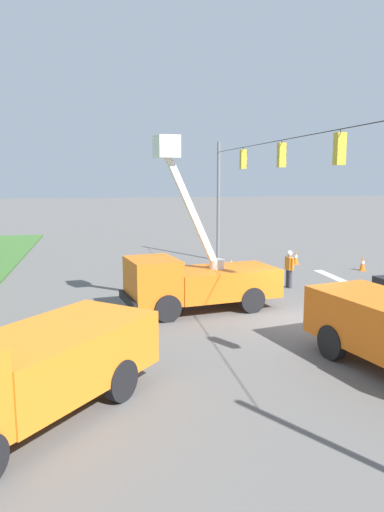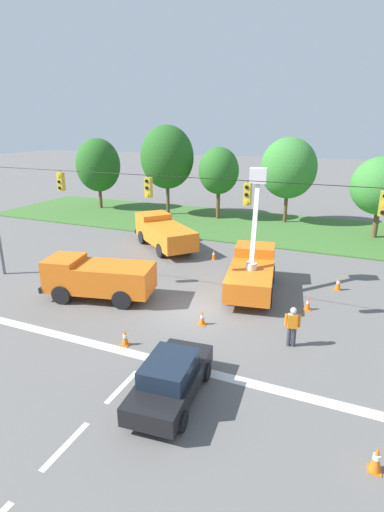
{
  "view_description": "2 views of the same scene",
  "coord_description": "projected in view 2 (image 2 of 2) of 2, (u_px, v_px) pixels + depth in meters",
  "views": [
    {
      "loc": [
        -16.7,
        7.17,
        5.26
      ],
      "look_at": [
        0.13,
        4.04,
        2.46
      ],
      "focal_mm": 35.0,
      "sensor_mm": 36.0,
      "label": 1
    },
    {
      "loc": [
        7.07,
        -16.77,
        8.91
      ],
      "look_at": [
        -1.27,
        2.5,
        1.95
      ],
      "focal_mm": 28.0,
      "sensor_mm": 36.0,
      "label": 2
    }
  ],
  "objects": [
    {
      "name": "lane_markings",
      "position": [
        130.0,
        378.0,
        14.69
      ],
      "size": [
        17.6,
        15.25,
        0.01
      ],
      "color": "silver",
      "rests_on": "ground"
    },
    {
      "name": "traffic_cone_far_left",
      "position": [
        125.0,
        337.0,
        16.82
      ],
      "size": [
        0.36,
        0.36,
        0.73
      ],
      "color": "orange",
      "rests_on": "ground"
    },
    {
      "name": "tree_far_west",
      "position": [
        98.0,
        165.0,
        42.77
      ],
      "size": [
        4.71,
        4.68,
        7.54
      ],
      "color": "brown",
      "rests_on": "ground"
    },
    {
      "name": "sedan_black",
      "position": [
        171.0,
        378.0,
        13.4
      ],
      "size": [
        2.23,
        4.45,
        1.56
      ],
      "color": "black",
      "rests_on": "ground"
    },
    {
      "name": "traffic_cone_mid_left",
      "position": [
        214.0,
        255.0,
        27.48
      ],
      "size": [
        0.36,
        0.36,
        0.71
      ],
      "color": "orange",
      "rests_on": "ground"
    },
    {
      "name": "traffic_cone_foreground_left",
      "position": [
        202.0,
        318.0,
        18.55
      ],
      "size": [
        0.36,
        0.36,
        0.68
      ],
      "color": "orange",
      "rests_on": "ground"
    },
    {
      "name": "traffic_cone_foreground_right",
      "position": [
        308.0,
        303.0,
        20.04
      ],
      "size": [
        0.36,
        0.36,
        0.7
      ],
      "color": "orange",
      "rests_on": "ground"
    },
    {
      "name": "tree_west",
      "position": [
        167.0,
        157.0,
        39.32
      ],
      "size": [
        5.31,
        5.03,
        8.88
      ],
      "color": "brown",
      "rests_on": "ground"
    },
    {
      "name": "tree_east",
      "position": [
        288.0,
        168.0,
        36.22
      ],
      "size": [
        5.1,
        4.72,
        7.85
      ],
      "color": "brown",
      "rests_on": "ground"
    },
    {
      "name": "tree_centre",
      "position": [
        219.0,
        171.0,
        37.81
      ],
      "size": [
        3.83,
        3.69,
        6.91
      ],
      "color": "brown",
      "rests_on": "ground"
    },
    {
      "name": "utility_truck_support_far",
      "position": [
        98.0,
        277.0,
        21.12
      ],
      "size": [
        6.14,
        3.46,
        2.19
      ],
      "color": "orange",
      "rests_on": "ground"
    },
    {
      "name": "utility_truck_bucket_lift",
      "position": [
        252.0,
        269.0,
        22.04
      ],
      "size": [
        3.36,
        6.33,
        6.67
      ],
      "color": "orange",
      "rests_on": "ground"
    },
    {
      "name": "traffic_cone_near_bucket",
      "position": [
        376.0,
        459.0,
        10.66
      ],
      "size": [
        0.36,
        0.36,
        0.82
      ],
      "color": "orange",
      "rests_on": "ground"
    },
    {
      "name": "utility_truck_support_near",
      "position": [
        164.0,
        232.0,
        29.87
      ],
      "size": [
        6.69,
        6.17,
        2.25
      ],
      "color": "orange",
      "rests_on": "ground"
    },
    {
      "name": "signal_gantry",
      "position": [
        196.0,
        222.0,
        18.63
      ],
      "size": [
        26.2,
        0.33,
        7.2
      ],
      "color": "slate",
      "rests_on": "ground"
    },
    {
      "name": "tree_far_east",
      "position": [
        381.0,
        186.0,
        31.39
      ],
      "size": [
        4.67,
        4.53,
        6.56
      ],
      "color": "brown",
      "rests_on": "ground"
    },
    {
      "name": "grass_verge",
      "position": [
        274.0,
        228.0,
        35.74
      ],
      "size": [
        56.0,
        12.0,
        0.1
      ],
      "primitive_type": "cube",
      "color": "#3D6B2D",
      "rests_on": "ground"
    },
    {
      "name": "road_worker",
      "position": [
        292.0,
        324.0,
        16.56
      ],
      "size": [
        0.64,
        0.33,
        1.77
      ],
      "color": "#383842",
      "rests_on": "ground"
    },
    {
      "name": "ground_plane",
      "position": [
        195.0,
        310.0,
        20.07
      ],
      "size": [
        200.0,
        200.0,
        0.0
      ],
      "primitive_type": "plane",
      "color": "#605E5B"
    },
    {
      "name": "traffic_cone_lane_edge_b",
      "position": [
        338.0,
        283.0,
        22.4
      ],
      "size": [
        0.36,
        0.36,
        0.81
      ],
      "color": "orange",
      "rests_on": "ground"
    }
  ]
}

